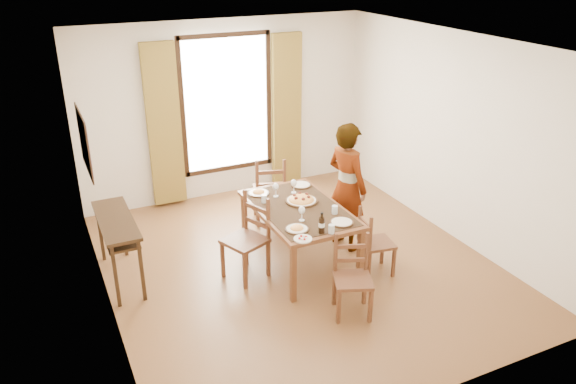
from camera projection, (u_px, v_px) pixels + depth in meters
name	position (u px, v px, depth m)	size (l,w,h in m)	color
ground	(298.00, 264.00, 7.01)	(5.00, 5.00, 0.00)	brown
room_shell	(293.00, 144.00, 6.49)	(4.60, 5.10, 2.74)	silver
console_table	(117.00, 228.00, 6.44)	(0.38, 1.20, 0.80)	#342211
dining_table	(299.00, 212.00, 6.79)	(0.99, 1.60, 0.76)	brown
chair_west	(247.00, 240.00, 6.60)	(0.58, 0.58, 1.01)	brown
chair_north	(270.00, 191.00, 7.92)	(0.55, 0.55, 1.00)	brown
chair_south	(352.00, 279.00, 5.95)	(0.51, 0.51, 0.88)	brown
chair_east	(374.00, 244.00, 6.68)	(0.42, 0.42, 0.84)	brown
man	(347.00, 187.00, 7.12)	(0.55, 0.70, 1.68)	gray
plate_sw	(297.00, 228.00, 6.22)	(0.27, 0.27, 0.05)	silver
plate_se	(342.00, 221.00, 6.37)	(0.27, 0.27, 0.05)	silver
plate_nw	(259.00, 192.00, 7.12)	(0.27, 0.27, 0.05)	silver
plate_ne	(301.00, 184.00, 7.36)	(0.27, 0.27, 0.05)	silver
pasta_platter	(301.00, 198.00, 6.89)	(0.40, 0.40, 0.10)	#CA6319
caprese_plate	(303.00, 238.00, 6.02)	(0.20, 0.20, 0.04)	silver
wine_glass_a	(302.00, 213.00, 6.40)	(0.08, 0.08, 0.18)	white
wine_glass_b	(294.00, 186.00, 7.12)	(0.08, 0.08, 0.18)	white
wine_glass_c	(276.00, 190.00, 7.01)	(0.08, 0.08, 0.18)	white
tumbler_a	(335.00, 210.00, 6.59)	(0.07, 0.07, 0.10)	silver
tumbler_b	(264.00, 199.00, 6.87)	(0.07, 0.07, 0.10)	silver
tumbler_c	(331.00, 229.00, 6.14)	(0.07, 0.07, 0.10)	silver
wine_bottle	(322.00, 223.00, 6.12)	(0.07, 0.07, 0.25)	black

